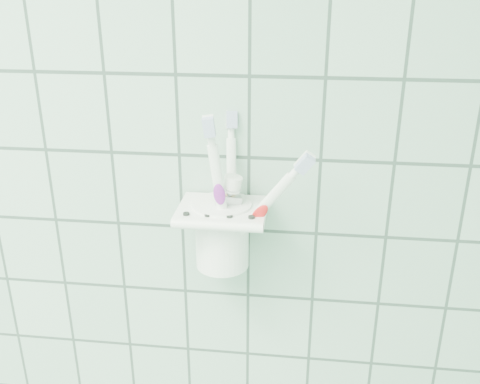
% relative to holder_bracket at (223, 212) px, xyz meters
% --- Properties ---
extents(holder_bracket, '(0.12, 0.10, 0.04)m').
position_rel_holder_bracket_xyz_m(holder_bracket, '(0.00, 0.00, 0.00)').
color(holder_bracket, white).
rests_on(holder_bracket, wall_back).
extents(cup, '(0.08, 0.08, 0.09)m').
position_rel_holder_bracket_xyz_m(cup, '(-0.00, 0.00, -0.03)').
color(cup, white).
rests_on(cup, holder_bracket).
extents(toothbrush_pink, '(0.03, 0.03, 0.22)m').
position_rel_holder_bracket_xyz_m(toothbrush_pink, '(0.01, -0.00, 0.03)').
color(toothbrush_pink, white).
rests_on(toothbrush_pink, cup).
extents(toothbrush_blue, '(0.02, 0.06, 0.21)m').
position_rel_holder_bracket_xyz_m(toothbrush_blue, '(0.01, -0.00, 0.03)').
color(toothbrush_blue, white).
rests_on(toothbrush_blue, cup).
extents(toothbrush_orange, '(0.12, 0.04, 0.20)m').
position_rel_holder_bracket_xyz_m(toothbrush_orange, '(-0.01, -0.01, 0.03)').
color(toothbrush_orange, white).
rests_on(toothbrush_orange, cup).
extents(toothpaste_tube, '(0.05, 0.04, 0.14)m').
position_rel_holder_bracket_xyz_m(toothpaste_tube, '(-0.01, 0.00, -0.00)').
color(toothpaste_tube, silver).
rests_on(toothpaste_tube, cup).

